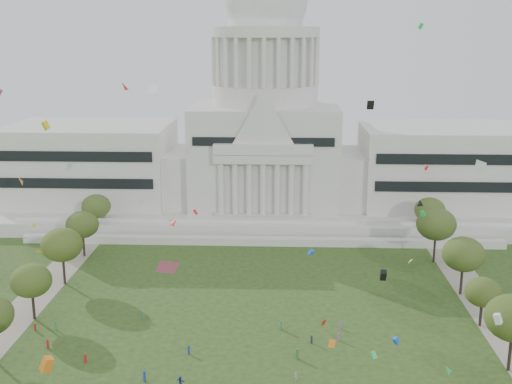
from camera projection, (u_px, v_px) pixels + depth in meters
capitol at (265, 143)px, 198.70m from camera, size 160.00×64.50×91.30m
path_left at (7, 327)px, 125.03m from camera, size 8.00×160.00×0.04m
path_right at (506, 337)px, 121.24m from camera, size 8.00×160.00×0.04m
row_tree_l_3 at (31, 281)px, 126.67m from camera, size 8.12×8.12×11.55m
row_tree_r_3 at (483, 292)px, 124.01m from camera, size 7.01×7.01×9.98m
row_tree_l_4 at (62, 245)px, 144.31m from camera, size 9.29×9.29×13.21m
row_tree_r_4 at (464, 254)px, 138.53m from camera, size 9.19×9.19×13.06m
row_tree_l_5 at (82, 225)px, 162.61m from camera, size 8.33×8.33×11.85m
row_tree_r_5 at (436, 224)px, 157.95m from camera, size 9.82×9.82×13.96m
row_tree_l_6 at (96, 206)px, 180.27m from camera, size 8.19×8.19×11.64m
row_tree_r_6 at (430, 210)px, 175.58m from camera, size 8.42×8.42×11.97m
person_5 at (180, 381)px, 104.29m from camera, size 1.64×1.24×1.66m
person_10 at (296, 377)px, 105.61m from camera, size 0.89×1.13×1.70m
distant_crowd at (168, 367)px, 108.54m from camera, size 60.13×42.30×1.95m
kite_swarm at (248, 257)px, 95.36m from camera, size 80.13×101.36×53.92m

